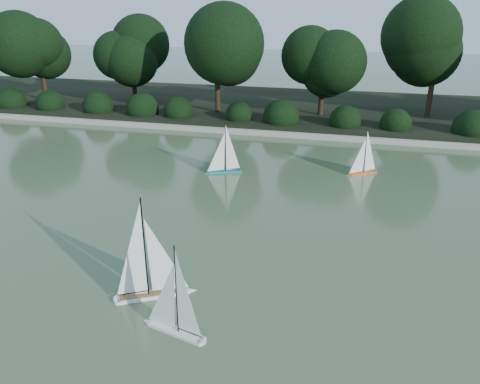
{
  "coord_description": "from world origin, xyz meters",
  "views": [
    {
      "loc": [
        2.36,
        -6.76,
        4.4
      ],
      "look_at": [
        0.16,
        1.99,
        0.7
      ],
      "focal_mm": 35.0,
      "sensor_mm": 36.0,
      "label": 1
    }
  ],
  "objects_px": {
    "sailboat_white_b": "(157,281)",
    "sailboat_orange": "(361,167)",
    "sailboat_white_a": "(170,317)",
    "sailboat_teal": "(222,165)"
  },
  "relations": [
    {
      "from": "sailboat_white_a",
      "to": "sailboat_white_b",
      "type": "bearing_deg",
      "value": 124.53
    },
    {
      "from": "sailboat_teal",
      "to": "sailboat_white_a",
      "type": "bearing_deg",
      "value": -80.01
    },
    {
      "from": "sailboat_white_b",
      "to": "sailboat_orange",
      "type": "distance_m",
      "value": 7.32
    },
    {
      "from": "sailboat_white_b",
      "to": "sailboat_teal",
      "type": "bearing_deg",
      "value": 96.22
    },
    {
      "from": "sailboat_orange",
      "to": "sailboat_teal",
      "type": "xyz_separation_m",
      "value": [
        -3.72,
        -0.82,
        0.02
      ]
    },
    {
      "from": "sailboat_white_a",
      "to": "sailboat_teal",
      "type": "distance_m",
      "value": 6.69
    },
    {
      "from": "sailboat_orange",
      "to": "sailboat_teal",
      "type": "distance_m",
      "value": 3.81
    },
    {
      "from": "sailboat_white_a",
      "to": "sailboat_teal",
      "type": "relative_size",
      "value": 1.02
    },
    {
      "from": "sailboat_orange",
      "to": "sailboat_white_a",
      "type": "bearing_deg",
      "value": -109.03
    },
    {
      "from": "sailboat_white_a",
      "to": "sailboat_orange",
      "type": "relative_size",
      "value": 1.13
    }
  ]
}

